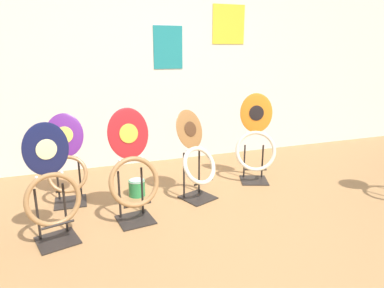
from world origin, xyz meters
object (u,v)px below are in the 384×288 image
(toilet_seat_display_crimson_swirl, at_px, (133,171))
(toilet_seat_display_navy_moon, at_px, (52,188))
(paint_can, at_px, (137,187))
(toilet_seat_display_purple_note, at_px, (67,162))
(toilet_seat_display_woodgrain, at_px, (196,157))
(toilet_seat_display_orange_sun, at_px, (256,141))

(toilet_seat_display_crimson_swirl, distance_m, toilet_seat_display_navy_moon, 0.61)
(toilet_seat_display_navy_moon, bearing_deg, paint_can, 40.80)
(toilet_seat_display_purple_note, xyz_separation_m, paint_can, (0.61, -0.09, -0.30))
(paint_can, bearing_deg, toilet_seat_display_purple_note, 171.95)
(toilet_seat_display_woodgrain, distance_m, paint_can, 0.65)
(toilet_seat_display_woodgrain, relative_size, toilet_seat_display_navy_moon, 0.93)
(toilet_seat_display_crimson_swirl, height_order, toilet_seat_display_woodgrain, toilet_seat_display_crimson_swirl)
(toilet_seat_display_woodgrain, distance_m, toilet_seat_display_navy_moon, 1.29)
(toilet_seat_display_orange_sun, xyz_separation_m, toilet_seat_display_crimson_swirl, (-1.37, -0.44, -0.01))
(toilet_seat_display_navy_moon, distance_m, paint_can, 1.00)
(toilet_seat_display_orange_sun, relative_size, toilet_seat_display_navy_moon, 1.05)
(toilet_seat_display_purple_note, relative_size, paint_can, 4.98)
(toilet_seat_display_orange_sun, bearing_deg, toilet_seat_display_woodgrain, -165.43)
(toilet_seat_display_crimson_swirl, xyz_separation_m, toilet_seat_display_woodgrain, (0.63, 0.25, -0.03))
(toilet_seat_display_navy_moon, xyz_separation_m, paint_can, (0.71, 0.61, -0.33))
(toilet_seat_display_purple_note, height_order, toilet_seat_display_navy_moon, toilet_seat_display_navy_moon)
(toilet_seat_display_orange_sun, height_order, toilet_seat_display_purple_note, toilet_seat_display_orange_sun)
(toilet_seat_display_purple_note, distance_m, toilet_seat_display_navy_moon, 0.71)
(paint_can, bearing_deg, toilet_seat_display_woodgrain, -23.76)
(toilet_seat_display_orange_sun, relative_size, paint_can, 5.75)
(toilet_seat_display_navy_moon, height_order, paint_can, toilet_seat_display_navy_moon)
(toilet_seat_display_orange_sun, bearing_deg, toilet_seat_display_navy_moon, -163.71)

